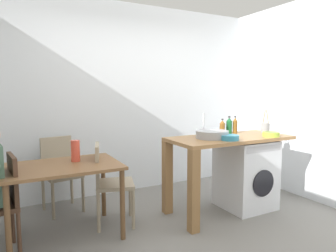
{
  "coord_description": "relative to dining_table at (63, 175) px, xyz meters",
  "views": [
    {
      "loc": [
        -1.49,
        -2.45,
        1.47
      ],
      "look_at": [
        0.07,
        0.45,
        1.09
      ],
      "focal_mm": 32.55,
      "sensor_mm": 36.0,
      "label": 1
    }
  ],
  "objects": [
    {
      "name": "ground_plane",
      "position": [
        1.02,
        -0.63,
        -0.64
      ],
      "size": [
        5.46,
        5.46,
        0.0
      ],
      "primitive_type": "plane",
      "color": "slate"
    },
    {
      "name": "wall_back",
      "position": [
        1.02,
        1.12,
        0.71
      ],
      "size": [
        4.6,
        0.1,
        2.7
      ],
      "primitive_type": "cube",
      "color": "silver",
      "rests_on": "ground_plane"
    },
    {
      "name": "wall_counter_side",
      "position": [
        3.17,
        -0.63,
        0.71
      ],
      "size": [
        0.1,
        3.8,
        2.7
      ],
      "primitive_type": "cube",
      "color": "silver",
      "rests_on": "ground_plane"
    },
    {
      "name": "dining_table",
      "position": [
        0.0,
        0.0,
        0.0
      ],
      "size": [
        1.1,
        0.76,
        0.74
      ],
      "color": "brown",
      "rests_on": "ground_plane"
    },
    {
      "name": "chair_person_seat",
      "position": [
        -0.55,
        -0.09,
        -0.14
      ],
      "size": [
        0.44,
        0.44,
        0.9
      ],
      "rotation": [
        0.0,
        0.0,
        1.69
      ],
      "color": "#4C3323",
      "rests_on": "ground_plane"
    },
    {
      "name": "chair_opposite",
      "position": [
        0.48,
        0.07,
        -0.14
      ],
      "size": [
        0.49,
        0.49,
        0.9
      ],
      "rotation": [
        0.0,
        0.0,
        -1.85
      ],
      "color": "gray",
      "rests_on": "ground_plane"
    },
    {
      "name": "chair_spare_by_wall",
      "position": [
        0.09,
        0.77,
        -0.14
      ],
      "size": [
        0.47,
        0.47,
        0.9
      ],
      "rotation": [
        0.0,
        0.0,
        3.33
      ],
      "color": "gray",
      "rests_on": "ground_plane"
    },
    {
      "name": "kitchen_counter",
      "position": [
        1.69,
        -0.24,
        0.12
      ],
      "size": [
        1.5,
        0.68,
        0.92
      ],
      "color": "#9E7042",
      "rests_on": "ground_plane"
    },
    {
      "name": "washing_machine",
      "position": [
        2.16,
        -0.24,
        -0.21
      ],
      "size": [
        0.6,
        0.61,
        0.86
      ],
      "color": "silver",
      "rests_on": "ground_plane"
    },
    {
      "name": "sink_basin",
      "position": [
        1.64,
        -0.24,
        0.32
      ],
      "size": [
        0.38,
        0.38,
        0.09
      ],
      "primitive_type": "cylinder",
      "color": "#9EA0A5",
      "rests_on": "kitchen_counter"
    },
    {
      "name": "tap",
      "position": [
        1.64,
        -0.06,
        0.42
      ],
      "size": [
        0.02,
        0.02,
        0.28
      ],
      "primitive_type": "cylinder",
      "color": "#B2B2B7",
      "rests_on": "kitchen_counter"
    },
    {
      "name": "bottle_tall_green",
      "position": [
        1.95,
        -0.03,
        0.37
      ],
      "size": [
        0.07,
        0.07,
        0.2
      ],
      "color": "brown",
      "rests_on": "kitchen_counter"
    },
    {
      "name": "bottle_squat_brown",
      "position": [
        2.07,
        -0.02,
        0.38
      ],
      "size": [
        0.07,
        0.07,
        0.22
      ],
      "color": "#19592D",
      "rests_on": "kitchen_counter"
    },
    {
      "name": "bottle_clear_small",
      "position": [
        2.15,
        -0.04,
        0.38
      ],
      "size": [
        0.06,
        0.06,
        0.22
      ],
      "color": "brown",
      "rests_on": "kitchen_counter"
    },
    {
      "name": "mixing_bowl",
      "position": [
        1.73,
        -0.44,
        0.31
      ],
      "size": [
        0.21,
        0.21,
        0.06
      ],
      "color": "teal",
      "rests_on": "kitchen_counter"
    },
    {
      "name": "utensil_crock",
      "position": [
        2.53,
        -0.19,
        0.35
      ],
      "size": [
        0.11,
        0.11,
        0.3
      ],
      "color": "gray",
      "rests_on": "kitchen_counter"
    },
    {
      "name": "colander",
      "position": [
        2.35,
        -0.46,
        0.31
      ],
      "size": [
        0.2,
        0.2,
        0.06
      ],
      "color": "#A8C63D",
      "rests_on": "kitchen_counter"
    },
    {
      "name": "vase",
      "position": [
        0.15,
        0.1,
        0.21
      ],
      "size": [
        0.09,
        0.09,
        0.22
      ],
      "primitive_type": "cylinder",
      "color": "#D84C38",
      "rests_on": "dining_table"
    },
    {
      "name": "scissors",
      "position": [
        1.85,
        -0.34,
        0.28
      ],
      "size": [
        0.15,
        0.06,
        0.01
      ],
      "color": "#B2B2B7",
      "rests_on": "kitchen_counter"
    }
  ]
}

